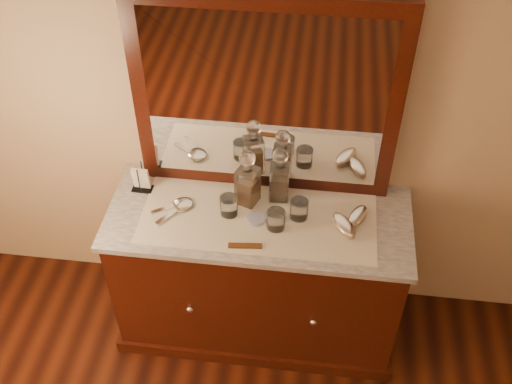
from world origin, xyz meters
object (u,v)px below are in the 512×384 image
Objects in this scene: decanter_left at (248,183)px; dresser_cabinet at (258,275)px; decanter_right at (279,179)px; mirror_frame at (266,98)px; pin_dish at (256,218)px; brush_near at (344,226)px; hand_mirror_outer at (180,207)px; hand_mirror_inner at (179,204)px; brush_far at (357,217)px; comb at (245,246)px; napkin_rack at (141,180)px.

dresser_cabinet is at bearing -54.86° from decanter_left.
mirror_frame is at bearing 127.37° from decanter_right.
pin_dish is 0.50× the size of brush_near.
hand_mirror_outer is 1.06× the size of hand_mirror_inner.
decanter_right reaches higher than hand_mirror_inner.
brush_far is at bearing 2.12° from hand_mirror_outer.
hand_mirror_inner is at bearing -167.34° from decanter_left.
comb is at bearing -84.51° from decanter_left.
decanter_right is 1.68× the size of brush_near.
brush_far is at bearing 0.73° from hand_mirror_inner.
decanter_left is at bearing 164.20° from brush_near.
napkin_rack is at bearing 154.91° from hand_mirror_inner.
decanter_right is (0.08, 0.14, 0.56)m from dresser_cabinet.
hand_mirror_outer is at bearing 175.76° from pin_dish.
decanter_left is 1.43× the size of hand_mirror_outer.
pin_dish is 0.17m from comb.
mirror_frame is at bearing 144.42° from brush_near.
dresser_cabinet is 0.78m from napkin_rack.
pin_dish is 0.44× the size of hand_mirror_inner.
comb is 0.50× the size of decanter_left.
mirror_frame is at bearing 154.81° from brush_far.
decanter_right is at bearing 17.91° from decanter_left.
brush_near is at bearing -1.51° from pin_dish.
hand_mirror_inner is (-0.32, -0.07, -0.11)m from decanter_left.
napkin_rack is at bearing 177.58° from decanter_left.
napkin_rack is 0.75× the size of hand_mirror_inner.
mirror_frame is 5.61× the size of hand_mirror_outer.
dresser_cabinet is 6.96× the size of hand_mirror_inner.
brush_far is (0.46, 0.03, 0.46)m from dresser_cabinet.
decanter_left is (-0.03, 0.29, 0.11)m from comb.
dresser_cabinet is 8.56× the size of brush_far.
decanter_left is 0.49m from brush_near.
napkin_rack reaches higher than hand_mirror_inner.
brush_far is (0.38, -0.11, -0.09)m from decanter_right.
brush_near is 0.88× the size of hand_mirror_inner.
dresser_cabinet is 6.55× the size of hand_mirror_outer.
comb is (-0.03, -0.17, -0.00)m from pin_dish.
dresser_cabinet is 0.57m from decanter_left.
decanter_right reaches higher than comb.
mirror_frame is 0.66m from hand_mirror_inner.
mirror_frame is at bearing 90.00° from dresser_cabinet.
pin_dish is at bearing -7.12° from hand_mirror_inner.
comb is 0.76× the size of hand_mirror_inner.
pin_dish is at bearing -4.24° from hand_mirror_outer.
napkin_rack is 0.23m from hand_mirror_inner.
decanter_right is 1.82× the size of brush_far.
brush_far is (0.46, -0.22, -0.48)m from mirror_frame.
hand_mirror_outer is (-0.77, 0.04, -0.01)m from brush_near.
hand_mirror_inner is at bearing -179.27° from brush_far.
pin_dish is 0.54× the size of brush_far.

